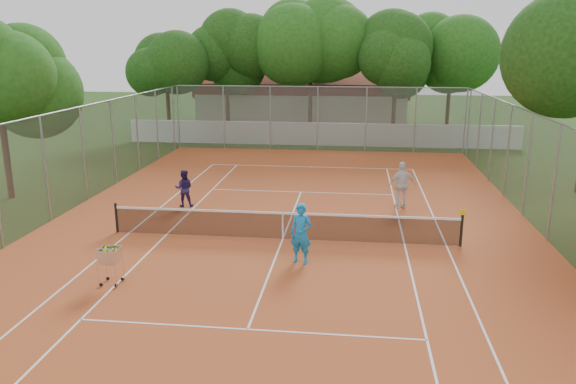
# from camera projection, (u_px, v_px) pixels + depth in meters

# --- Properties ---
(ground) EXTENTS (120.00, 120.00, 0.00)m
(ground) POSITION_uv_depth(u_px,v_px,m) (283.00, 239.00, 19.28)
(ground) COLOR #1B370F
(ground) RESTS_ON ground
(court_pad) EXTENTS (18.00, 34.00, 0.02)m
(court_pad) POSITION_uv_depth(u_px,v_px,m) (283.00, 239.00, 19.27)
(court_pad) COLOR #AF4C22
(court_pad) RESTS_ON ground
(court_lines) EXTENTS (10.98, 23.78, 0.01)m
(court_lines) POSITION_uv_depth(u_px,v_px,m) (283.00, 239.00, 19.27)
(court_lines) COLOR white
(court_lines) RESTS_ON court_pad
(tennis_net) EXTENTS (11.88, 0.10, 0.98)m
(tennis_net) POSITION_uv_depth(u_px,v_px,m) (283.00, 225.00, 19.15)
(tennis_net) COLOR black
(tennis_net) RESTS_ON court_pad
(perimeter_fence) EXTENTS (18.00, 34.00, 4.00)m
(perimeter_fence) POSITION_uv_depth(u_px,v_px,m) (283.00, 183.00, 18.77)
(perimeter_fence) COLOR slate
(perimeter_fence) RESTS_ON ground
(boundary_wall) EXTENTS (26.00, 0.30, 1.50)m
(boundary_wall) POSITION_uv_depth(u_px,v_px,m) (319.00, 134.00, 37.34)
(boundary_wall) COLOR white
(boundary_wall) RESTS_ON ground
(clubhouse) EXTENTS (16.40, 9.00, 4.40)m
(clubhouse) POSITION_uv_depth(u_px,v_px,m) (304.00, 98.00, 46.80)
(clubhouse) COLOR beige
(clubhouse) RESTS_ON ground
(tropical_trees) EXTENTS (29.00, 19.00, 10.00)m
(tropical_trees) POSITION_uv_depth(u_px,v_px,m) (323.00, 67.00, 39.14)
(tropical_trees) COLOR #13380E
(tropical_trees) RESTS_ON ground
(player_near) EXTENTS (0.77, 0.61, 1.87)m
(player_near) POSITION_uv_depth(u_px,v_px,m) (301.00, 234.00, 16.95)
(player_near) COLOR #177FCA
(player_near) RESTS_ON court_pad
(player_far_left) EXTENTS (0.84, 0.71, 1.53)m
(player_far_left) POSITION_uv_depth(u_px,v_px,m) (184.00, 188.00, 23.01)
(player_far_left) COLOR #261A50
(player_far_left) RESTS_ON court_pad
(player_far_right) EXTENTS (1.20, 0.73, 1.92)m
(player_far_right) POSITION_uv_depth(u_px,v_px,m) (402.00, 185.00, 22.75)
(player_far_right) COLOR silver
(player_far_right) RESTS_ON court_pad
(ball_hopper) EXTENTS (0.60, 0.60, 1.15)m
(ball_hopper) POSITION_uv_depth(u_px,v_px,m) (110.00, 265.00, 15.49)
(ball_hopper) COLOR silver
(ball_hopper) RESTS_ON court_pad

